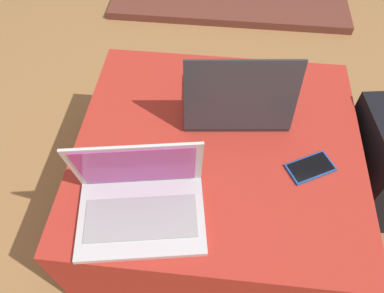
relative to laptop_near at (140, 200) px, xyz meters
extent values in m
plane|color=#9E7042|center=(0.19, 0.24, -0.45)|extent=(14.00, 14.00, 0.00)
cube|color=maroon|center=(0.19, 0.24, -0.42)|extent=(0.85, 0.78, 0.05)
cube|color=#B22D23|center=(0.19, 0.24, -0.22)|extent=(0.88, 0.81, 0.35)
cube|color=silver|center=(0.01, -0.03, -0.04)|extent=(0.37, 0.28, 0.02)
cube|color=#9E9EA3|center=(0.01, -0.04, -0.03)|extent=(0.31, 0.17, 0.00)
cube|color=silver|center=(-0.01, 0.06, 0.08)|extent=(0.34, 0.11, 0.22)
cube|color=#B23D93|center=(-0.01, 0.05, 0.08)|extent=(0.30, 0.09, 0.20)
cube|color=#333338|center=(0.23, 0.42, -0.04)|extent=(0.35, 0.29, 0.02)
cube|color=#232328|center=(0.23, 0.43, -0.03)|extent=(0.30, 0.17, 0.00)
cube|color=#333338|center=(0.25, 0.31, 0.09)|extent=(0.33, 0.07, 0.25)
cube|color=green|center=(0.25, 0.32, 0.09)|extent=(0.30, 0.06, 0.22)
cube|color=#1E4C9E|center=(0.47, 0.18, -0.05)|extent=(0.15, 0.13, 0.01)
cube|color=black|center=(0.47, 0.18, -0.04)|extent=(0.14, 0.12, 0.00)
cube|color=black|center=(0.77, 0.34, -0.23)|extent=(0.23, 0.34, 0.44)
camera|label=1|loc=(0.18, -0.45, 0.87)|focal=35.00mm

